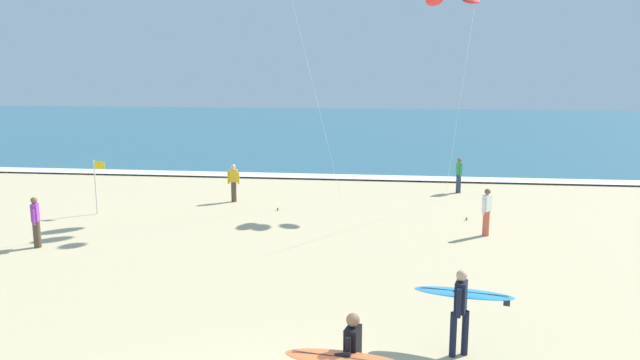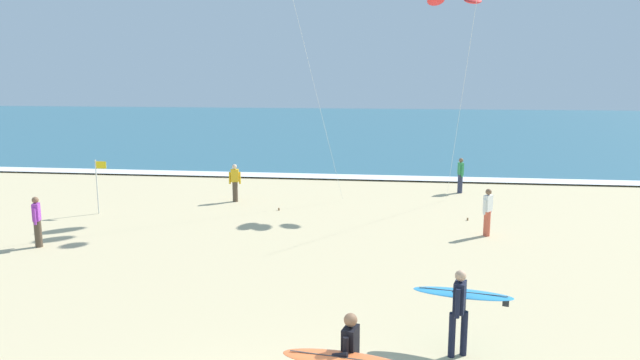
% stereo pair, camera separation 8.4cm
% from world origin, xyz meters
% --- Properties ---
extents(ocean_water, '(160.00, 60.00, 0.08)m').
position_xyz_m(ocean_water, '(0.00, 52.29, 0.04)').
color(ocean_water, '#2D6075').
rests_on(ocean_water, ground).
extents(shoreline_foam, '(160.00, 1.38, 0.01)m').
position_xyz_m(shoreline_foam, '(0.00, 22.59, 0.09)').
color(shoreline_foam, white).
rests_on(shoreline_foam, ocean_water).
extents(surfer_lead, '(2.02, 1.11, 1.71)m').
position_xyz_m(surfer_lead, '(0.94, 1.31, 1.04)').
color(surfer_lead, black).
rests_on(surfer_lead, ground).
extents(surfer_trailing, '(1.99, 1.11, 1.71)m').
position_xyz_m(surfer_trailing, '(2.90, 3.86, 1.04)').
color(surfer_trailing, black).
rests_on(surfer_trailing, ground).
extents(bystander_yellow_top, '(0.50, 0.22, 1.59)m').
position_xyz_m(bystander_yellow_top, '(-5.02, 16.46, 0.81)').
color(bystander_yellow_top, '#4C3D2D').
rests_on(bystander_yellow_top, ground).
extents(bystander_white_top, '(0.34, 0.41, 1.59)m').
position_xyz_m(bystander_white_top, '(4.68, 12.39, 0.81)').
color(bystander_white_top, '#D8593F').
rests_on(bystander_white_top, ground).
extents(bystander_purple_top, '(0.27, 0.48, 1.59)m').
position_xyz_m(bystander_purple_top, '(-9.31, 9.32, 0.81)').
color(bystander_purple_top, '#4C3D2D').
rests_on(bystander_purple_top, ground).
extents(bystander_green_top, '(0.25, 0.49, 1.59)m').
position_xyz_m(bystander_green_top, '(4.55, 19.51, 0.81)').
color(bystander_green_top, '#2D334C').
rests_on(bystander_green_top, ground).
extents(lifeguard_flag, '(0.45, 0.05, 2.10)m').
position_xyz_m(lifeguard_flag, '(-9.59, 13.68, 1.27)').
color(lifeguard_flag, silver).
rests_on(lifeguard_flag, ground).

